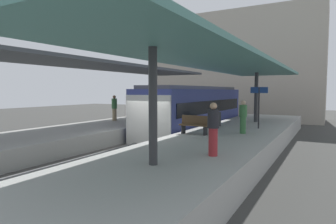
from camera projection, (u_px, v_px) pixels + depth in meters
name	position (u px, v px, depth m)	size (l,w,h in m)	color
ground_plane	(140.00, 153.00, 14.20)	(80.00, 80.00, 0.00)	#383835
platform_left	(82.00, 137.00, 16.00)	(4.40, 28.00, 1.00)	#9E9E99
platform_right	(215.00, 151.00, 12.33)	(4.40, 28.00, 1.00)	#9E9E99
track_ballast	(140.00, 151.00, 14.19)	(3.20, 28.00, 0.20)	#423F3D
rail_near_side	(128.00, 146.00, 14.53)	(0.08, 28.00, 0.14)	slate
rail_far_side	(152.00, 149.00, 13.83)	(0.08, 28.00, 0.14)	slate
commuter_train	(195.00, 110.00, 19.80)	(2.78, 11.73, 3.10)	#38428C
canopy_left	(99.00, 66.00, 16.93)	(4.18, 21.00, 3.55)	#333335
canopy_right	(226.00, 64.00, 13.28)	(4.18, 21.00, 3.34)	#333335
platform_bench	(195.00, 124.00, 13.60)	(1.40, 0.41, 0.86)	black
platform_sign	(259.00, 98.00, 15.54)	(0.90, 0.08, 2.21)	#262628
litter_bin	(217.00, 119.00, 16.79)	(0.44, 0.44, 0.80)	#2D2D30
passenger_near_bench	(213.00, 128.00, 9.04)	(0.36, 0.36, 1.65)	maroon
passenger_mid_platform	(243.00, 116.00, 13.77)	(0.36, 0.36, 1.56)	#386B3D
passenger_far_end	(114.00, 108.00, 19.72)	(0.36, 0.36, 1.71)	#998460
station_building_backdrop	(233.00, 68.00, 31.92)	(18.00, 6.00, 11.00)	#A89E8E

